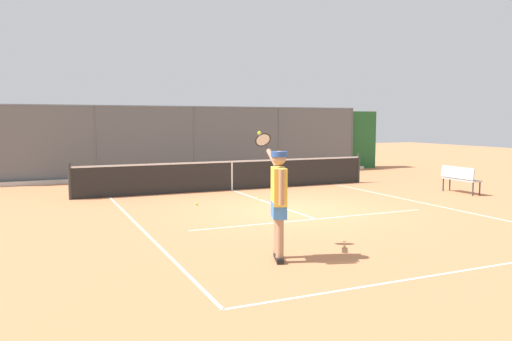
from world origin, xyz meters
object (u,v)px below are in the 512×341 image
object	(u,v)px
tennis_ball_mid_court	(196,204)
courtside_bench	(460,177)
tennis_ball_by_sideline	(258,198)
tennis_player	(278,195)

from	to	relation	value
tennis_ball_mid_court	courtside_bench	distance (m)	8.27
tennis_ball_by_sideline	courtside_bench	size ratio (longest dim) A/B	0.05
tennis_ball_mid_court	courtside_bench	bearing A→B (deg)	171.31
tennis_player	courtside_bench	size ratio (longest dim) A/B	1.60
tennis_ball_by_sideline	courtside_bench	bearing A→B (deg)	166.38
tennis_player	tennis_ball_mid_court	distance (m)	5.81
tennis_player	tennis_ball_by_sideline	size ratio (longest dim) A/B	31.59
tennis_ball_by_sideline	tennis_ball_mid_court	bearing A→B (deg)	7.66
tennis_ball_mid_court	tennis_ball_by_sideline	world-z (taller)	same
courtside_bench	tennis_player	bearing A→B (deg)	-62.45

